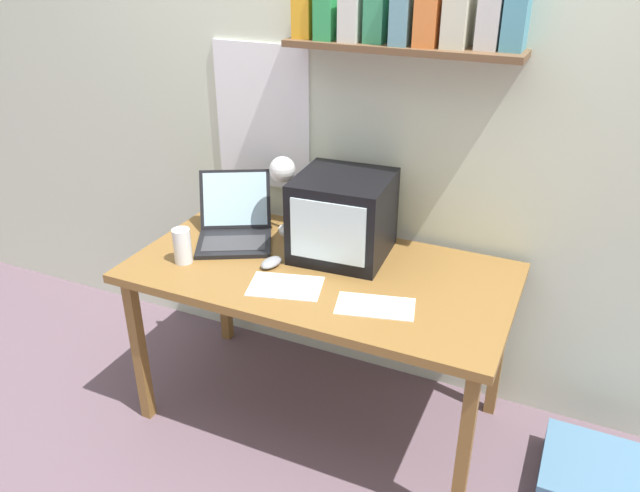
% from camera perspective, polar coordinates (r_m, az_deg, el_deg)
% --- Properties ---
extents(ground_plane, '(12.00, 12.00, 0.00)m').
position_cam_1_polar(ground_plane, '(2.83, -0.00, -14.96)').
color(ground_plane, '#69525D').
extents(back_wall, '(5.60, 0.24, 2.60)m').
position_cam_1_polar(back_wall, '(2.59, 4.30, 13.81)').
color(back_wall, beige).
rests_on(back_wall, ground_plane).
extents(corner_desk, '(1.47, 0.77, 0.72)m').
position_cam_1_polar(corner_desk, '(2.44, -0.00, -3.38)').
color(corner_desk, brown).
rests_on(corner_desk, ground_plane).
extents(crt_monitor, '(0.38, 0.38, 0.33)m').
position_cam_1_polar(crt_monitor, '(2.46, 2.11, 2.74)').
color(crt_monitor, black).
rests_on(crt_monitor, corner_desk).
extents(laptop, '(0.43, 0.46, 0.25)m').
position_cam_1_polar(laptop, '(2.66, -7.81, 2.05)').
color(laptop, black).
rests_on(laptop, corner_desk).
extents(desk_lamp, '(0.14, 0.18, 0.36)m').
position_cam_1_polar(desk_lamp, '(2.59, -3.22, 5.89)').
color(desk_lamp, silver).
rests_on(desk_lamp, corner_desk).
extents(juice_glass, '(0.07, 0.07, 0.14)m').
position_cam_1_polar(juice_glass, '(2.50, -12.47, -0.13)').
color(juice_glass, white).
rests_on(juice_glass, corner_desk).
extents(computer_mouse, '(0.08, 0.11, 0.03)m').
position_cam_1_polar(computer_mouse, '(2.44, -4.48, -1.51)').
color(computer_mouse, gray).
rests_on(computer_mouse, corner_desk).
extents(loose_paper_near_laptop, '(0.30, 0.24, 0.00)m').
position_cam_1_polar(loose_paper_near_laptop, '(2.30, -3.17, -3.70)').
color(loose_paper_near_laptop, white).
rests_on(loose_paper_near_laptop, corner_desk).
extents(loose_paper_near_monitor, '(0.30, 0.21, 0.00)m').
position_cam_1_polar(loose_paper_near_monitor, '(2.19, 5.07, -5.51)').
color(loose_paper_near_monitor, white).
rests_on(loose_paper_near_monitor, corner_desk).
extents(floor_cushion, '(0.38, 0.38, 0.13)m').
position_cam_1_polar(floor_cushion, '(2.69, 23.78, -18.85)').
color(floor_cushion, teal).
rests_on(floor_cushion, ground_plane).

